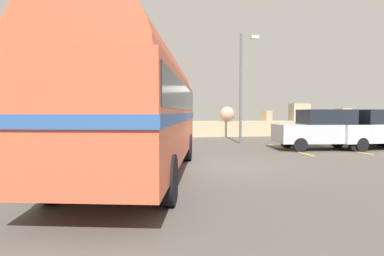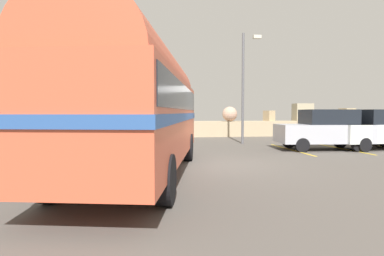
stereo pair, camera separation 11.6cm
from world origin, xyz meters
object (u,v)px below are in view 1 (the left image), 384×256
object	(u,v)px
parked_car_middle	(374,129)
lamp_post	(243,82)
parked_car_nearest	(322,129)
vintage_coach	(140,101)

from	to	relation	value
parked_car_middle	lamp_post	size ratio (longest dim) A/B	0.69
lamp_post	parked_car_nearest	bearing A→B (deg)	-49.49
parked_car_nearest	lamp_post	world-z (taller)	lamp_post
parked_car_middle	lamp_post	world-z (taller)	lamp_post
vintage_coach	parked_car_middle	distance (m)	11.76
vintage_coach	parked_car_middle	world-z (taller)	vintage_coach
vintage_coach	lamp_post	bearing A→B (deg)	66.90
parked_car_nearest	lamp_post	distance (m)	4.92
vintage_coach	parked_car_middle	size ratio (longest dim) A/B	2.11
parked_car_nearest	lamp_post	xyz separation A→B (m)	(-2.77, 3.24, 2.47)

